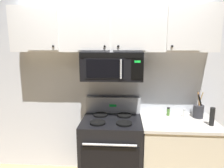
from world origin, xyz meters
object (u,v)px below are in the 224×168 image
pepper_mill (212,117)px  over_range_microwave (112,66)px  stove_range (112,151)px  utensil_crock_charcoal (198,110)px  spice_jar (168,112)px  salt_shaker (184,113)px

pepper_mill → over_range_microwave: bearing=169.3°
stove_range → pepper_mill: size_ratio=5.14×
utensil_crock_charcoal → spice_jar: size_ratio=3.48×
stove_range → pepper_mill: 1.31m
over_range_microwave → salt_shaker: (0.95, 0.05, -0.62)m
salt_shaker → spice_jar: spice_jar is taller
utensil_crock_charcoal → pepper_mill: utensil_crock_charcoal is taller
stove_range → over_range_microwave: bearing=90.1°
salt_shaker → spice_jar: (-0.20, 0.04, 0.00)m
pepper_mill → utensil_crock_charcoal: bearing=104.2°
over_range_microwave → salt_shaker: bearing=2.9°
pepper_mill → spice_jar: size_ratio=1.94×
utensil_crock_charcoal → salt_shaker: bearing=174.4°
utensil_crock_charcoal → spice_jar: bearing=171.5°
stove_range → utensil_crock_charcoal: (1.12, 0.15, 0.53)m
utensil_crock_charcoal → pepper_mill: bearing=-75.8°
over_range_microwave → pepper_mill: bearing=-10.7°
over_range_microwave → salt_shaker: 1.14m
utensil_crock_charcoal → stove_range: bearing=-172.5°
over_range_microwave → pepper_mill: size_ratio=3.49×
stove_range → over_range_microwave: 1.11m
stove_range → utensil_crock_charcoal: size_ratio=2.87×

